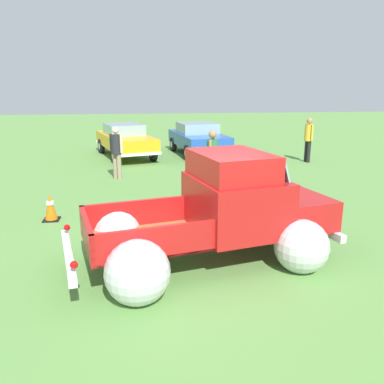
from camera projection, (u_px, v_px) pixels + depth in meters
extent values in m
plane|color=#609347|center=(201.00, 261.00, 7.02)|extent=(80.00, 80.00, 0.00)
cylinder|color=black|center=(250.00, 217.00, 8.20)|extent=(0.79, 0.38, 0.76)
cylinder|color=silver|center=(250.00, 217.00, 8.20)|extent=(0.39, 0.30, 0.34)
cylinder|color=black|center=(300.00, 248.00, 6.62)|extent=(0.79, 0.38, 0.76)
cylinder|color=silver|center=(300.00, 248.00, 6.62)|extent=(0.39, 0.30, 0.34)
cylinder|color=black|center=(116.00, 234.00, 7.25)|extent=(0.79, 0.38, 0.76)
cylinder|color=silver|center=(116.00, 234.00, 7.25)|extent=(0.39, 0.30, 0.34)
cylinder|color=black|center=(137.00, 275.00, 5.68)|extent=(0.79, 0.38, 0.76)
cylinder|color=silver|center=(137.00, 275.00, 5.68)|extent=(0.39, 0.30, 0.34)
sphere|color=silver|center=(115.00, 230.00, 7.28)|extent=(1.15, 1.15, 0.96)
sphere|color=silver|center=(137.00, 272.00, 5.62)|extent=(1.15, 1.15, 0.96)
cube|color=olive|center=(148.00, 239.00, 6.56)|extent=(2.34, 1.96, 0.04)
cube|color=red|center=(138.00, 214.00, 7.16)|extent=(2.02, 0.53, 0.50)
cube|color=red|center=(160.00, 242.00, 5.84)|extent=(2.02, 0.53, 0.50)
cube|color=red|center=(203.00, 220.00, 6.83)|extent=(0.42, 1.52, 0.50)
cube|color=red|center=(87.00, 234.00, 6.17)|extent=(0.42, 1.52, 0.50)
cube|color=red|center=(236.00, 204.00, 6.98)|extent=(1.79, 1.98, 0.95)
cube|color=red|center=(231.00, 165.00, 6.77)|extent=(1.46, 1.76, 0.45)
cube|color=#8CADB7|center=(264.00, 164.00, 6.99)|extent=(0.47, 1.46, 0.38)
cube|color=red|center=(285.00, 208.00, 7.39)|extent=(1.58, 1.86, 0.55)
sphere|color=silver|center=(250.00, 215.00, 8.21)|extent=(1.10, 1.10, 0.92)
sphere|color=silver|center=(302.00, 246.00, 6.58)|extent=(1.10, 1.10, 0.92)
cube|color=silver|center=(68.00, 255.00, 6.15)|extent=(0.56, 1.96, 0.14)
cube|color=silver|center=(308.00, 222.00, 7.65)|extent=(0.56, 1.96, 0.14)
sphere|color=red|center=(67.00, 228.00, 6.83)|extent=(0.13, 0.13, 0.11)
sphere|color=red|center=(74.00, 265.00, 5.40)|extent=(0.13, 0.13, 0.11)
cylinder|color=black|center=(153.00, 153.00, 16.38)|extent=(0.37, 0.69, 0.66)
cylinder|color=silver|center=(153.00, 153.00, 16.38)|extent=(0.29, 0.34, 0.30)
cylinder|color=black|center=(115.00, 156.00, 15.77)|extent=(0.37, 0.69, 0.66)
cylinder|color=silver|center=(115.00, 156.00, 15.77)|extent=(0.29, 0.34, 0.30)
cylinder|color=black|center=(135.00, 144.00, 18.91)|extent=(0.37, 0.69, 0.66)
cylinder|color=silver|center=(135.00, 144.00, 18.91)|extent=(0.29, 0.34, 0.30)
cylinder|color=black|center=(101.00, 146.00, 18.30)|extent=(0.37, 0.69, 0.66)
cylinder|color=silver|center=(101.00, 146.00, 18.30)|extent=(0.29, 0.34, 0.30)
cube|color=#F2A819|center=(125.00, 141.00, 17.24)|extent=(2.87, 4.76, 0.55)
cube|color=#8CADB7|center=(124.00, 129.00, 17.27)|extent=(1.93, 2.21, 0.45)
cube|color=silver|center=(114.00, 141.00, 19.25)|extent=(1.73, 0.58, 0.12)
cube|color=silver|center=(140.00, 154.00, 15.37)|extent=(1.73, 0.58, 0.12)
cylinder|color=black|center=(226.00, 151.00, 16.86)|extent=(0.29, 0.68, 0.66)
cylinder|color=silver|center=(226.00, 151.00, 16.86)|extent=(0.25, 0.32, 0.30)
cylinder|color=black|center=(188.00, 153.00, 16.41)|extent=(0.29, 0.68, 0.66)
cylinder|color=silver|center=(188.00, 153.00, 16.41)|extent=(0.25, 0.32, 0.30)
cylinder|color=black|center=(207.00, 143.00, 19.32)|extent=(0.29, 0.68, 0.66)
cylinder|color=silver|center=(207.00, 143.00, 19.32)|extent=(0.25, 0.32, 0.30)
cylinder|color=black|center=(173.00, 144.00, 18.87)|extent=(0.29, 0.68, 0.66)
cylinder|color=silver|center=(173.00, 144.00, 18.87)|extent=(0.25, 0.32, 0.30)
cube|color=blue|center=(198.00, 139.00, 17.77)|extent=(2.41, 4.36, 0.55)
cube|color=#8CADB7|center=(197.00, 128.00, 17.79)|extent=(1.82, 1.95, 0.45)
cube|color=silver|center=(187.00, 139.00, 19.72)|extent=(1.88, 0.37, 0.12)
cube|color=silver|center=(213.00, 152.00, 15.95)|extent=(1.88, 0.37, 0.12)
cylinder|color=navy|center=(213.00, 175.00, 11.91)|extent=(0.20, 0.20, 0.86)
cylinder|color=navy|center=(211.00, 176.00, 11.75)|extent=(0.20, 0.20, 0.86)
cylinder|color=#2D724C|center=(212.00, 150.00, 11.63)|extent=(0.46, 0.46, 0.65)
cylinder|color=#A87A56|center=(214.00, 148.00, 11.83)|extent=(0.12, 0.12, 0.61)
cylinder|color=#A87A56|center=(210.00, 150.00, 11.43)|extent=(0.12, 0.12, 0.61)
sphere|color=#A87A56|center=(213.00, 134.00, 11.51)|extent=(0.31, 0.31, 0.23)
cylinder|color=gray|center=(119.00, 167.00, 13.11)|extent=(0.21, 0.21, 0.85)
cylinder|color=gray|center=(115.00, 166.00, 13.19)|extent=(0.21, 0.21, 0.85)
cylinder|color=#26262B|center=(116.00, 144.00, 12.96)|extent=(0.48, 0.48, 0.64)
cylinder|color=beige|center=(121.00, 144.00, 12.84)|extent=(0.13, 0.13, 0.60)
cylinder|color=#26262B|center=(111.00, 143.00, 13.05)|extent=(0.13, 0.13, 0.60)
sphere|color=beige|center=(115.00, 130.00, 12.84)|extent=(0.32, 0.32, 0.23)
cylinder|color=black|center=(306.00, 151.00, 16.20)|extent=(0.18, 0.18, 0.87)
cylinder|color=black|center=(309.00, 152.00, 16.05)|extent=(0.18, 0.18, 0.87)
cylinder|color=gold|center=(309.00, 133.00, 15.93)|extent=(0.40, 0.40, 0.65)
cylinder|color=gold|center=(306.00, 131.00, 16.12)|extent=(0.11, 0.11, 0.62)
cylinder|color=gold|center=(312.00, 133.00, 15.72)|extent=(0.11, 0.11, 0.62)
sphere|color=#A87A56|center=(310.00, 121.00, 15.80)|extent=(0.28, 0.28, 0.24)
cube|color=black|center=(52.00, 219.00, 9.15)|extent=(0.36, 0.36, 0.03)
cone|color=orange|center=(50.00, 207.00, 9.07)|extent=(0.28, 0.28, 0.60)
cylinder|color=white|center=(50.00, 203.00, 9.05)|extent=(0.17, 0.17, 0.08)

